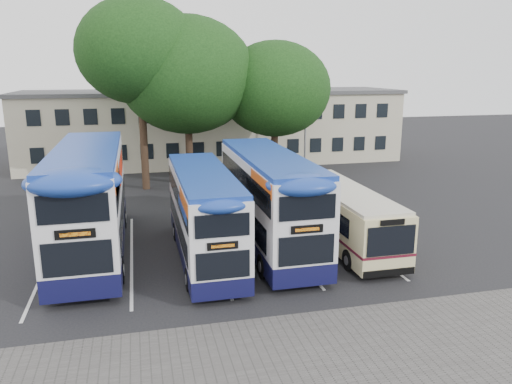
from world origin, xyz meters
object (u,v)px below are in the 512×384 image
object	(u,v)px
tree_left	(139,51)
bus_dd_mid	(204,211)
tree_mid	(187,75)
bus_dd_left	(90,196)
tree_right	(275,89)
bus_single	(343,212)
bus_dd_right	(269,196)
lamp_post	(306,108)

from	to	relation	value
tree_left	bus_dd_mid	size ratio (longest dim) A/B	1.34
tree_left	tree_mid	distance (m)	3.46
tree_left	bus_dd_left	xyz separation A→B (m)	(-2.62, -11.82, -6.49)
tree_right	bus_dd_mid	world-z (taller)	tree_right
tree_mid	tree_right	world-z (taller)	tree_mid
bus_dd_mid	tree_right	bearing A→B (deg)	63.25
tree_mid	bus_single	bearing A→B (deg)	-67.94
bus_dd_right	bus_dd_mid	bearing A→B (deg)	-165.36
tree_left	tree_mid	bearing A→B (deg)	9.09
tree_left	bus_single	size ratio (longest dim) A/B	1.39
tree_left	tree_right	bearing A→B (deg)	1.22
lamp_post	bus_dd_mid	bearing A→B (deg)	-122.05
lamp_post	bus_dd_left	xyz separation A→B (m)	(-14.89, -14.24, -2.47)
bus_dd_left	bus_single	xyz separation A→B (m)	(11.32, -1.55, -1.09)
tree_left	bus_dd_mid	xyz separation A→B (m)	(2.14, -13.76, -6.96)
tree_mid	bus_dd_left	distance (m)	14.45
tree_left	tree_right	xyz separation A→B (m)	(9.17, 0.19, -2.48)
lamp_post	bus_dd_left	size ratio (longest dim) A/B	0.80
tree_right	bus_single	xyz separation A→B (m)	(-0.48, -13.57, -5.10)
tree_left	bus_dd_mid	bearing A→B (deg)	-81.17
lamp_post	bus_dd_right	bearing A→B (deg)	-114.66
lamp_post	bus_dd_left	distance (m)	20.75
bus_dd_mid	lamp_post	bearing A→B (deg)	57.95
tree_mid	bus_dd_left	world-z (taller)	tree_mid
bus_dd_mid	bus_dd_right	size ratio (longest dim) A/B	0.89
lamp_post	tree_left	xyz separation A→B (m)	(-12.27, -2.42, 4.02)
tree_left	tree_right	size ratio (longest dim) A/B	1.26
tree_mid	bus_dd_mid	bearing A→B (deg)	-93.77
bus_dd_right	bus_single	size ratio (longest dim) A/B	1.16
bus_dd_mid	bus_dd_right	world-z (taller)	bus_dd_right
tree_mid	bus_dd_right	world-z (taller)	tree_mid
tree_left	bus_single	distance (m)	17.66
tree_right	bus_dd_left	world-z (taller)	tree_right
lamp_post	tree_mid	world-z (taller)	tree_mid
bus_dd_left	bus_single	world-z (taller)	bus_dd_left
lamp_post	bus_dd_right	world-z (taller)	lamp_post
tree_left	bus_dd_right	size ratio (longest dim) A/B	1.20
tree_right	tree_left	bearing A→B (deg)	-178.78
tree_right	bus_dd_left	distance (m)	17.31
tree_mid	bus_dd_left	size ratio (longest dim) A/B	1.01
bus_dd_left	tree_mid	bearing A→B (deg)	65.16
tree_mid	bus_single	distance (m)	16.15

